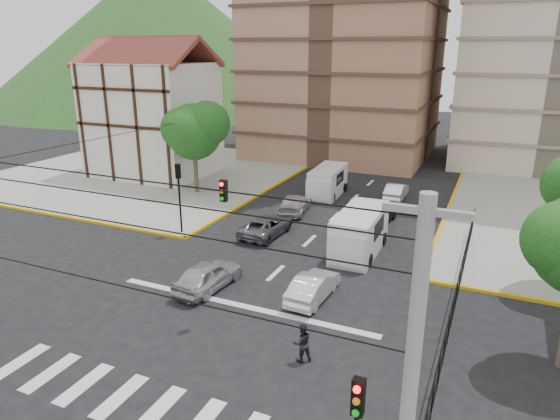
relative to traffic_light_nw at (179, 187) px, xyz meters
The scene contains 19 objects.
ground 11.46m from the traffic_light_nw, 45.00° to the right, with size 160.00×160.00×0.00m, color black.
sidewalk_nw 17.52m from the traffic_light_nw, 135.00° to the left, with size 26.00×26.00×0.15m, color gray.
crosswalk_stripes 16.15m from the traffic_light_nw, 60.52° to the right, with size 12.00×2.40×0.01m, color silver.
stop_line 10.68m from the traffic_light_nw, 40.24° to the right, with size 13.00×0.40×0.01m, color silver.
tudor_building 16.70m from the traffic_light_nw, 132.55° to the left, with size 10.80×8.05×12.23m.
distant_hill 78.84m from the traffic_light_nw, 127.19° to the left, with size 70.00×70.00×28.00m, color #21531B.
park_fence 17.40m from the traffic_light_nw, 11.11° to the right, with size 0.10×22.50×1.66m, color black, non-canonical shape.
tree_tudor 9.42m from the traffic_light_nw, 116.53° to the left, with size 5.39×4.40×7.43m.
traffic_light_nw is the anchor object (origin of this frame).
traffic_light_hanging 12.86m from the traffic_light_nw, 51.58° to the right, with size 18.00×9.12×0.92m.
van_right_lane 11.29m from the traffic_light_nw, ahead, with size 2.30×5.54×2.49m.
van_left_lane 13.22m from the traffic_light_nw, 64.58° to the left, with size 2.19×5.10×2.26m.
car_silver_front_left 8.30m from the traffic_light_nw, 46.09° to the right, with size 1.66×4.12×1.40m, color #B7B8BC.
car_white_front_right 11.81m from the traffic_light_nw, 23.65° to the right, with size 1.34×3.84×1.27m, color white.
car_grey_mid_left 5.91m from the traffic_light_nw, 21.89° to the left, with size 2.04×4.43×1.23m, color slate.
car_silver_rear_left 8.81m from the traffic_light_nw, 54.89° to the left, with size 1.79×4.41×1.28m, color #B2B2B7.
car_darkgrey_mid_right 13.10m from the traffic_light_nw, 32.95° to the left, with size 1.69×4.20×1.43m, color black.
car_white_rear_right 17.28m from the traffic_light_nw, 50.79° to the left, with size 1.33×3.81×1.25m, color white.
pedestrian_crosswalk 15.33m from the traffic_light_nw, 38.30° to the right, with size 0.75×0.59×1.55m, color black.
Camera 1 is at (9.90, -16.68, 11.29)m, focal length 32.00 mm.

